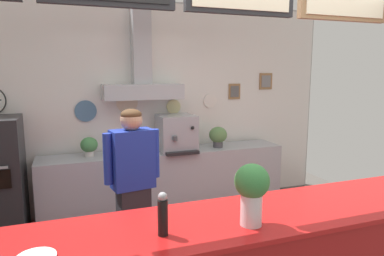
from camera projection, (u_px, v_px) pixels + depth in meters
The scene contains 8 objects.
back_wall_assembly at pixel (152, 101), 4.82m from camera, with size 5.37×2.80×2.88m.
back_prep_counter at pixel (167, 183), 4.83m from camera, with size 3.28×0.53×0.88m.
shop_worker at pixel (133, 185), 3.38m from camera, with size 0.54×0.28×1.60m.
espresso_machine at pixel (176, 133), 4.74m from camera, with size 0.48×0.54×0.48m.
potted_sage at pixel (89, 146), 4.43m from camera, with size 0.21×0.21×0.24m.
potted_rosemary at pixel (218, 136), 4.95m from camera, with size 0.25×0.25×0.29m.
basil_vase at pixel (252, 191), 2.07m from camera, with size 0.21×0.21×0.37m.
pepper_grinder at pixel (163, 214), 1.96m from camera, with size 0.06×0.06×0.25m.
Camera 1 is at (-1.16, -2.34, 1.95)m, focal length 33.14 mm.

